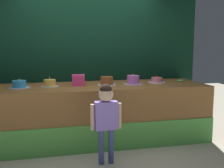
{
  "coord_description": "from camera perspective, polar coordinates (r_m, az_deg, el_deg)",
  "views": [
    {
      "loc": [
        -0.68,
        -3.84,
        1.6
      ],
      "look_at": [
        0.27,
        0.32,
        0.97
      ],
      "focal_mm": 44.18,
      "sensor_mm": 36.0,
      "label": 1
    }
  ],
  "objects": [
    {
      "name": "cake_center_right",
      "position": [
        4.47,
        -1.09,
        0.58
      ],
      "size": [
        0.31,
        0.31,
        0.14
      ],
      "color": "white",
      "rests_on": "stage_platform"
    },
    {
      "name": "cake_right",
      "position": [
        4.6,
        4.4,
        0.81
      ],
      "size": [
        0.32,
        0.32,
        0.18
      ],
      "color": "silver",
      "rests_on": "stage_platform"
    },
    {
      "name": "pink_box",
      "position": [
        4.45,
        -6.95,
        0.8
      ],
      "size": [
        0.22,
        0.19,
        0.18
      ],
      "primitive_type": "cube",
      "rotation": [
        0.0,
        0.0,
        -0.14
      ],
      "color": "#F83E8B",
      "rests_on": "stage_platform"
    },
    {
      "name": "cake_left",
      "position": [
        4.43,
        -18.64,
        -0.12
      ],
      "size": [
        0.34,
        0.34,
        0.15
      ],
      "color": "silver",
      "rests_on": "stage_platform"
    },
    {
      "name": "donut",
      "position": [
        5.03,
        14.01,
        0.66
      ],
      "size": [
        0.13,
        0.13,
        0.03
      ],
      "primitive_type": "torus",
      "color": "#59B259",
      "rests_on": "stage_platform"
    },
    {
      "name": "stage_platform",
      "position": [
        4.56,
        -3.93,
        -6.07
      ],
      "size": [
        3.73,
        1.07,
        0.92
      ],
      "color": "brown",
      "rests_on": "ground_plane"
    },
    {
      "name": "cake_far_right",
      "position": [
        4.83,
        9.26,
        0.76
      ],
      "size": [
        0.31,
        0.31,
        0.12
      ],
      "color": "white",
      "rests_on": "stage_platform"
    },
    {
      "name": "ground_plane",
      "position": [
        4.21,
        -2.72,
        -13.89
      ],
      "size": [
        12.0,
        12.0,
        0.0
      ],
      "primitive_type": "plane",
      "color": "#BCB29E"
    },
    {
      "name": "child_figure",
      "position": [
        3.62,
        -1.25,
        -5.99
      ],
      "size": [
        0.42,
        0.19,
        1.08
      ],
      "color": "#3F4C8C",
      "rests_on": "ground_plane"
    },
    {
      "name": "curtain_backdrop",
      "position": [
        5.04,
        -5.2,
        7.99
      ],
      "size": [
        4.2,
        0.08,
        3.13
      ],
      "primitive_type": "cube",
      "color": "black",
      "rests_on": "ground_plane"
    },
    {
      "name": "cake_center_left",
      "position": [
        4.44,
        -12.77,
        0.13
      ],
      "size": [
        0.27,
        0.27,
        0.16
      ],
      "color": "silver",
      "rests_on": "stage_platform"
    }
  ]
}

